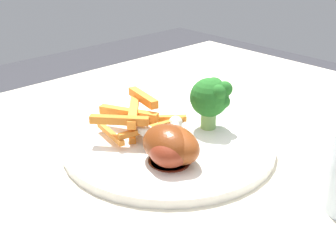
{
  "coord_description": "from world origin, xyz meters",
  "views": [
    {
      "loc": [
        0.35,
        0.39,
        1.03
      ],
      "look_at": [
        0.0,
        0.01,
        0.79
      ],
      "focal_mm": 45.51,
      "sensor_mm": 36.0,
      "label": 1
    }
  ],
  "objects_px": {
    "carrot_fries_pile": "(137,117)",
    "chicken_drumstick_near": "(171,143)",
    "dining_table": "(163,222)",
    "chicken_drumstick_extra": "(171,146)",
    "chicken_drumstick_far": "(167,144)",
    "dinner_plate": "(168,143)",
    "broccoli_floret_front": "(211,97)"
  },
  "relations": [
    {
      "from": "carrot_fries_pile",
      "to": "chicken_drumstick_near",
      "type": "bearing_deg",
      "value": 79.25
    },
    {
      "from": "dining_table",
      "to": "chicken_drumstick_extra",
      "type": "bearing_deg",
      "value": 56.13
    },
    {
      "from": "dining_table",
      "to": "chicken_drumstick_far",
      "type": "bearing_deg",
      "value": 51.77
    },
    {
      "from": "dining_table",
      "to": "chicken_drumstick_far",
      "type": "distance_m",
      "value": 0.18
    },
    {
      "from": "dinner_plate",
      "to": "chicken_drumstick_far",
      "type": "relative_size",
      "value": 2.32
    },
    {
      "from": "chicken_drumstick_near",
      "to": "chicken_drumstick_extra",
      "type": "distance_m",
      "value": 0.01
    },
    {
      "from": "chicken_drumstick_near",
      "to": "chicken_drumstick_extra",
      "type": "relative_size",
      "value": 1.2
    },
    {
      "from": "chicken_drumstick_far",
      "to": "dining_table",
      "type": "bearing_deg",
      "value": -128.23
    },
    {
      "from": "dinner_plate",
      "to": "chicken_drumstick_far",
      "type": "height_order",
      "value": "chicken_drumstick_far"
    },
    {
      "from": "carrot_fries_pile",
      "to": "chicken_drumstick_extra",
      "type": "distance_m",
      "value": 0.09
    },
    {
      "from": "dining_table",
      "to": "carrot_fries_pile",
      "type": "xyz_separation_m",
      "value": [
        0.02,
        -0.03,
        0.17
      ]
    },
    {
      "from": "chicken_drumstick_far",
      "to": "chicken_drumstick_extra",
      "type": "bearing_deg",
      "value": 121.59
    },
    {
      "from": "chicken_drumstick_near",
      "to": "dinner_plate",
      "type": "bearing_deg",
      "value": -128.52
    },
    {
      "from": "dining_table",
      "to": "carrot_fries_pile",
      "type": "bearing_deg",
      "value": -61.21
    },
    {
      "from": "broccoli_floret_front",
      "to": "chicken_drumstick_far",
      "type": "height_order",
      "value": "broccoli_floret_front"
    },
    {
      "from": "chicken_drumstick_far",
      "to": "chicken_drumstick_extra",
      "type": "height_order",
      "value": "chicken_drumstick_far"
    },
    {
      "from": "chicken_drumstick_extra",
      "to": "chicken_drumstick_near",
      "type": "bearing_deg",
      "value": -139.57
    },
    {
      "from": "chicken_drumstick_near",
      "to": "broccoli_floret_front",
      "type": "bearing_deg",
      "value": -164.99
    },
    {
      "from": "dining_table",
      "to": "broccoli_floret_front",
      "type": "bearing_deg",
      "value": 158.64
    },
    {
      "from": "chicken_drumstick_near",
      "to": "chicken_drumstick_far",
      "type": "distance_m",
      "value": 0.01
    },
    {
      "from": "chicken_drumstick_near",
      "to": "chicken_drumstick_extra",
      "type": "xyz_separation_m",
      "value": [
        0.0,
        0.0,
        -0.0
      ]
    },
    {
      "from": "carrot_fries_pile",
      "to": "broccoli_floret_front",
      "type": "bearing_deg",
      "value": 145.34
    },
    {
      "from": "chicken_drumstick_near",
      "to": "chicken_drumstick_far",
      "type": "bearing_deg",
      "value": -11.72
    },
    {
      "from": "chicken_drumstick_far",
      "to": "dinner_plate",
      "type": "bearing_deg",
      "value": -134.97
    },
    {
      "from": "broccoli_floret_front",
      "to": "carrot_fries_pile",
      "type": "xyz_separation_m",
      "value": [
        0.09,
        -0.06,
        -0.02
      ]
    },
    {
      "from": "dinner_plate",
      "to": "carrot_fries_pile",
      "type": "height_order",
      "value": "carrot_fries_pile"
    },
    {
      "from": "dining_table",
      "to": "dinner_plate",
      "type": "xyz_separation_m",
      "value": [
        0.0,
        0.01,
        0.14
      ]
    },
    {
      "from": "dining_table",
      "to": "carrot_fries_pile",
      "type": "distance_m",
      "value": 0.17
    },
    {
      "from": "dining_table",
      "to": "chicken_drumstick_extra",
      "type": "distance_m",
      "value": 0.18
    },
    {
      "from": "dinner_plate",
      "to": "chicken_drumstick_far",
      "type": "xyz_separation_m",
      "value": [
        0.04,
        0.04,
        0.03
      ]
    },
    {
      "from": "dinner_plate",
      "to": "broccoli_floret_front",
      "type": "relative_size",
      "value": 3.88
    },
    {
      "from": "dinner_plate",
      "to": "carrot_fries_pile",
      "type": "relative_size",
      "value": 2.31
    }
  ]
}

